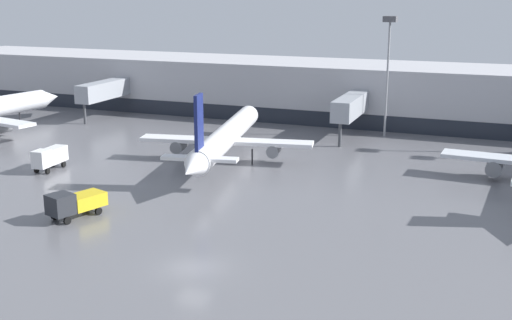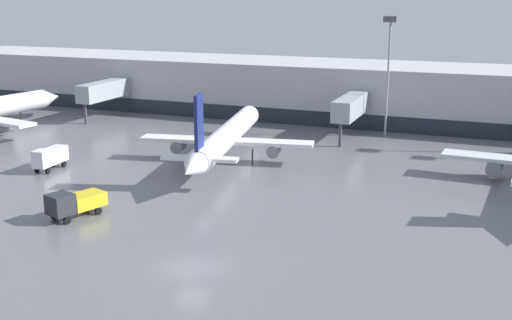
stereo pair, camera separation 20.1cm
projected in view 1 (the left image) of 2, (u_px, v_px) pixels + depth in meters
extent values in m
plane|color=slate|center=(193.00, 268.00, 47.95)|extent=(320.00, 320.00, 0.00)
cube|color=#B2B2B7|center=(368.00, 92.00, 102.67)|extent=(160.00, 16.00, 9.00)
cube|color=#1E232D|center=(355.00, 122.00, 96.25)|extent=(156.80, 0.10, 2.40)
cube|color=#9399A0|center=(350.00, 106.00, 89.67)|extent=(2.60, 12.37, 2.80)
cylinder|color=#3F4247|center=(340.00, 135.00, 85.40)|extent=(0.44, 0.44, 3.20)
cube|color=#9399A0|center=(103.00, 90.00, 104.32)|extent=(2.60, 11.96, 2.80)
cylinder|color=#3F4247|center=(85.00, 114.00, 100.23)|extent=(0.44, 0.44, 3.20)
cylinder|color=slate|center=(495.00, 166.00, 70.56)|extent=(1.92, 3.39, 1.74)
cylinder|color=white|center=(227.00, 135.00, 78.14)|extent=(7.82, 27.29, 2.73)
cone|color=white|center=(251.00, 113.00, 92.53)|extent=(3.11, 3.44, 2.59)
cone|color=white|center=(191.00, 169.00, 63.22)|extent=(3.18, 4.48, 2.46)
cube|color=white|center=(226.00, 141.00, 77.63)|extent=(21.27, 6.53, 0.44)
cube|color=white|center=(200.00, 159.00, 66.14)|extent=(8.17, 2.94, 0.35)
cube|color=navy|center=(199.00, 124.00, 65.23)|extent=(0.79, 2.35, 6.13)
cylinder|color=slate|center=(179.00, 146.00, 78.88)|extent=(2.01, 3.07, 1.50)
cylinder|color=slate|center=(274.00, 150.00, 76.79)|extent=(2.01, 3.07, 1.50)
cylinder|color=#2D2D33|center=(242.00, 137.00, 87.11)|extent=(0.20, 0.20, 1.88)
cylinder|color=#2D2D33|center=(198.00, 154.00, 77.99)|extent=(0.20, 0.20, 1.88)
cylinder|color=#2D2D33|center=(252.00, 157.00, 76.79)|extent=(0.20, 0.20, 1.88)
cone|color=silver|center=(50.00, 98.00, 107.19)|extent=(3.48, 3.84, 2.91)
cylinder|color=slate|center=(0.00, 128.00, 90.77)|extent=(2.25, 3.52, 1.68)
cylinder|color=#2D2D33|center=(20.00, 116.00, 102.52)|extent=(0.20, 0.20, 1.60)
cube|color=silver|center=(55.00, 155.00, 75.01)|extent=(1.81, 3.17, 1.78)
cube|color=silver|center=(41.00, 159.00, 72.70)|extent=(1.66, 1.98, 1.98)
cylinder|color=black|center=(48.00, 171.00, 72.75)|extent=(0.29, 0.71, 0.70)
cylinder|color=black|center=(37.00, 170.00, 73.19)|extent=(0.29, 0.71, 0.70)
cylinder|color=black|center=(64.00, 164.00, 75.61)|extent=(0.29, 0.71, 0.70)
cylinder|color=black|center=(53.00, 163.00, 76.04)|extent=(0.29, 0.71, 0.70)
cube|color=gold|center=(86.00, 200.00, 59.34)|extent=(3.13, 3.85, 1.26)
cube|color=#26282D|center=(61.00, 204.00, 57.27)|extent=(2.62, 2.60, 1.86)
cylinder|color=black|center=(67.00, 221.00, 56.92)|extent=(0.46, 0.74, 0.70)
cylinder|color=black|center=(55.00, 216.00, 58.14)|extent=(0.46, 0.74, 0.70)
cylinder|color=black|center=(98.00, 211.00, 59.41)|extent=(0.46, 0.74, 0.70)
cylinder|color=black|center=(86.00, 207.00, 60.63)|extent=(0.46, 0.74, 0.70)
cone|color=orange|center=(198.00, 145.00, 85.18)|extent=(0.44, 0.44, 0.69)
cylinder|color=gray|center=(387.00, 80.00, 90.12)|extent=(0.30, 0.30, 16.07)
cube|color=#4C4C51|center=(390.00, 19.00, 87.99)|extent=(1.80, 1.80, 0.80)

